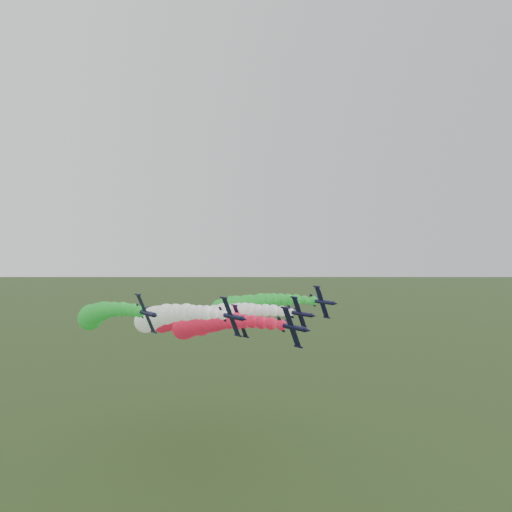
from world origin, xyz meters
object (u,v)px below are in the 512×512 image
object	(u,v)px
jet_outer_left	(96,315)
jet_trail	(175,320)
jet_lead	(200,325)
jet_inner_right	(218,315)
jet_inner_left	(158,317)
jet_outer_right	(237,306)

from	to	relation	value
jet_outer_left	jet_trail	distance (m)	25.70
jet_lead	jet_inner_right	bearing A→B (deg)	42.68
jet_outer_left	jet_inner_left	bearing A→B (deg)	-39.74
jet_outer_left	jet_outer_right	bearing A→B (deg)	-6.04
jet_trail	jet_outer_left	bearing A→B (deg)	-173.30
jet_inner_right	jet_trail	size ratio (longest dim) A/B	1.00
jet_lead	jet_trail	distance (m)	24.53
jet_lead	jet_inner_right	size ratio (longest dim) A/B	1.00
jet_lead	jet_inner_right	distance (m)	17.39
jet_inner_left	jet_trail	distance (m)	18.73
jet_inner_right	jet_outer_right	xyz separation A→B (m)	(10.08, 4.64, 1.46)
jet_lead	jet_outer_right	xyz separation A→B (m)	(22.86, 16.43, 1.80)
jet_lead	jet_outer_right	size ratio (longest dim) A/B	0.99
jet_inner_left	jet_trail	size ratio (longest dim) A/B	1.00
jet_inner_left	jet_trail	bearing A→B (deg)	48.80
jet_inner_right	jet_outer_left	bearing A→B (deg)	164.47
jet_trail	jet_lead	bearing A→B (deg)	-101.44
jet_inner_right	jet_outer_left	size ratio (longest dim) A/B	1.00
jet_lead	jet_outer_left	distance (m)	29.32
jet_outer_left	jet_outer_right	world-z (taller)	jet_outer_left
jet_lead	jet_inner_left	distance (m)	12.54
jet_inner_left	jet_outer_right	world-z (taller)	jet_outer_right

